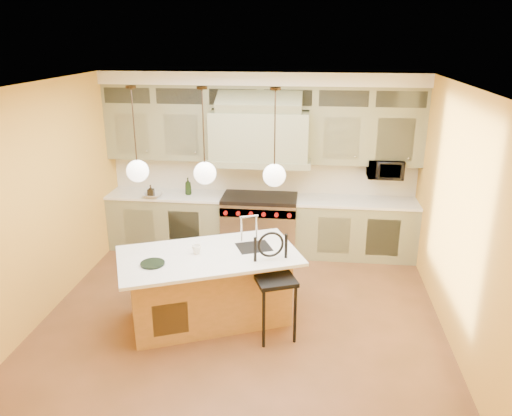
# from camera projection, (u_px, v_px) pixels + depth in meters

# --- Properties ---
(floor) EXTENTS (5.00, 5.00, 0.00)m
(floor) POSITION_uv_depth(u_px,v_px,m) (241.00, 319.00, 6.34)
(floor) COLOR brown
(floor) RESTS_ON ground
(ceiling) EXTENTS (5.00, 5.00, 0.00)m
(ceiling) POSITION_uv_depth(u_px,v_px,m) (239.00, 86.00, 5.38)
(ceiling) COLOR white
(ceiling) RESTS_ON wall_back
(wall_back) EXTENTS (5.00, 0.00, 5.00)m
(wall_back) POSITION_uv_depth(u_px,v_px,m) (262.00, 161.00, 8.20)
(wall_back) COLOR gold
(wall_back) RESTS_ON ground
(wall_front) EXTENTS (5.00, 0.00, 5.00)m
(wall_front) POSITION_uv_depth(u_px,v_px,m) (188.00, 332.00, 3.51)
(wall_front) COLOR gold
(wall_front) RESTS_ON ground
(wall_left) EXTENTS (0.00, 5.00, 5.00)m
(wall_left) POSITION_uv_depth(u_px,v_px,m) (39.00, 204.00, 6.13)
(wall_left) COLOR gold
(wall_left) RESTS_ON ground
(wall_right) EXTENTS (0.00, 5.00, 5.00)m
(wall_right) POSITION_uv_depth(u_px,v_px,m) (461.00, 221.00, 5.58)
(wall_right) COLOR gold
(wall_right) RESTS_ON ground
(back_cabinetry) EXTENTS (5.00, 0.77, 2.90)m
(back_cabinetry) POSITION_uv_depth(u_px,v_px,m) (260.00, 166.00, 7.96)
(back_cabinetry) COLOR gray
(back_cabinetry) RESTS_ON floor
(range) EXTENTS (1.20, 0.74, 0.96)m
(range) POSITION_uv_depth(u_px,v_px,m) (260.00, 224.00, 8.19)
(range) COLOR silver
(range) RESTS_ON floor
(kitchen_island) EXTENTS (2.42, 1.90, 1.35)m
(kitchen_island) POSITION_uv_depth(u_px,v_px,m) (209.00, 285.00, 6.20)
(kitchen_island) COLOR olive
(kitchen_island) RESTS_ON floor
(counter_stool) EXTENTS (0.58, 0.58, 1.27)m
(counter_stool) POSITION_uv_depth(u_px,v_px,m) (274.00, 280.00, 5.80)
(counter_stool) COLOR black
(counter_stool) RESTS_ON floor
(microwave) EXTENTS (0.54, 0.37, 0.30)m
(microwave) POSITION_uv_depth(u_px,v_px,m) (385.00, 169.00, 7.75)
(microwave) COLOR black
(microwave) RESTS_ON back_cabinetry
(oil_bottle_a) EXTENTS (0.11, 0.11, 0.28)m
(oil_bottle_a) POSITION_uv_depth(u_px,v_px,m) (188.00, 186.00, 8.13)
(oil_bottle_a) COLOR black
(oil_bottle_a) RESTS_ON back_cabinetry
(oil_bottle_b) EXTENTS (0.10, 0.10, 0.21)m
(oil_bottle_b) POSITION_uv_depth(u_px,v_px,m) (151.00, 191.00, 7.98)
(oil_bottle_b) COLOR black
(oil_bottle_b) RESTS_ON back_cabinetry
(fruit_bowl) EXTENTS (0.32, 0.32, 0.07)m
(fruit_bowl) POSITION_uv_depth(u_px,v_px,m) (153.00, 196.00, 8.00)
(fruit_bowl) COLOR silver
(fruit_bowl) RESTS_ON back_cabinetry
(cup) EXTENTS (0.12, 0.12, 0.11)m
(cup) POSITION_uv_depth(u_px,v_px,m) (196.00, 249.00, 6.01)
(cup) COLOR white
(cup) RESTS_ON kitchen_island
(pendant_left) EXTENTS (0.26, 0.26, 1.11)m
(pendant_left) POSITION_uv_depth(u_px,v_px,m) (137.00, 169.00, 5.80)
(pendant_left) COLOR #2D2319
(pendant_left) RESTS_ON ceiling
(pendant_center) EXTENTS (0.26, 0.26, 1.11)m
(pendant_center) POSITION_uv_depth(u_px,v_px,m) (205.00, 171.00, 5.71)
(pendant_center) COLOR #2D2319
(pendant_center) RESTS_ON ceiling
(pendant_right) EXTENTS (0.26, 0.26, 1.11)m
(pendant_right) POSITION_uv_depth(u_px,v_px,m) (274.00, 173.00, 5.63)
(pendant_right) COLOR #2D2319
(pendant_right) RESTS_ON ceiling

